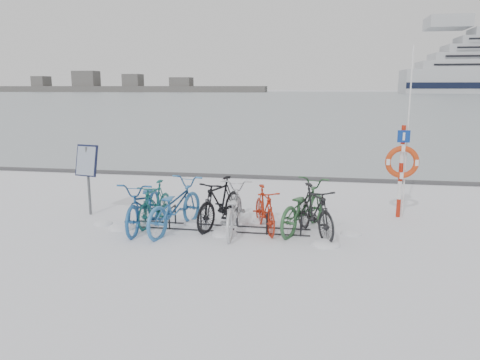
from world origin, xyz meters
TOP-DOWN VIEW (x-y plane):
  - ground at (0.00, 0.00)m, footprint 900.00×900.00m
  - ice_sheet at (0.00, 155.00)m, footprint 400.00×298.00m
  - quay_edge at (0.00, 5.90)m, footprint 400.00×0.25m
  - bike_rack at (0.00, 0.00)m, footprint 4.00×0.48m
  - info_board at (-3.39, 0.59)m, footprint 0.61×0.33m
  - lifebuoy_station at (4.05, 1.64)m, footprint 0.77×0.22m
  - shoreline at (-122.02, 260.00)m, footprint 180.00×12.00m
  - bike_0 at (-1.66, -0.18)m, footprint 0.85×2.20m
  - bike_1 at (-1.55, 0.18)m, footprint 0.65×1.71m
  - bike_2 at (-0.95, -0.22)m, footprint 1.23×2.30m
  - bike_3 at (-0.03, 0.22)m, footprint 1.11×1.97m
  - bike_4 at (0.34, -0.13)m, footprint 0.83×2.07m
  - bike_5 at (0.99, 0.13)m, footprint 1.03×1.71m
  - bike_6 at (1.81, 0.29)m, footprint 1.48×2.25m
  - bike_7 at (2.07, -0.04)m, footprint 1.27×1.88m
  - snow_drifts at (0.13, -0.08)m, footprint 6.01×2.01m

SIDE VIEW (x-z plane):
  - ground at x=0.00m, z-range 0.00..0.00m
  - snow_drifts at x=0.13m, z-range -0.11..0.11m
  - ice_sheet at x=0.00m, z-range 0.00..0.02m
  - quay_edge at x=0.00m, z-range 0.00..0.10m
  - bike_rack at x=0.00m, z-range -0.05..0.41m
  - bike_5 at x=0.99m, z-range 0.00..0.99m
  - bike_1 at x=-1.55m, z-range 0.00..1.00m
  - bike_4 at x=0.34m, z-range 0.00..1.07m
  - bike_7 at x=2.07m, z-range 0.00..1.10m
  - bike_6 at x=1.81m, z-range 0.00..1.12m
  - bike_0 at x=-1.66m, z-range 0.00..1.14m
  - bike_3 at x=-0.03m, z-range 0.00..1.14m
  - bike_2 at x=-0.95m, z-range 0.00..1.15m
  - info_board at x=-3.39m, z-range 0.38..2.11m
  - lifebuoy_station at x=4.05m, z-range -0.66..3.36m
  - shoreline at x=-122.02m, z-range -1.96..7.54m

